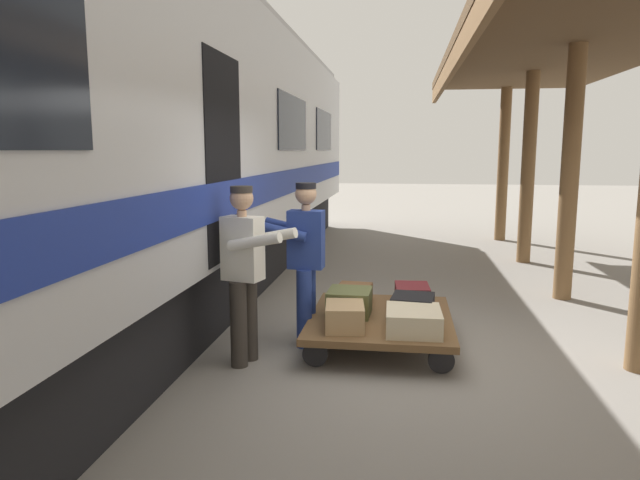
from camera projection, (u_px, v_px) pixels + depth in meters
name	position (u px, v px, depth m)	size (l,w,h in m)	color
ground_plane	(414.00, 358.00, 5.67)	(60.00, 60.00, 0.00)	gray
train_car	(81.00, 147.00, 5.83)	(3.03, 20.44, 4.00)	#B7BABF
luggage_cart	(381.00, 320.00, 6.04)	(1.46, 1.79, 0.31)	brown
suitcase_brown_leather	(353.00, 294.00, 6.55)	(0.37, 0.46, 0.19)	brown
suitcase_cream_canvas	(413.00, 320.00, 5.49)	(0.52, 0.59, 0.22)	beige
suitcase_maroon_trunk	(412.00, 295.00, 6.45)	(0.37, 0.47, 0.22)	maroon
suitcase_black_hardshell	(413.00, 306.00, 5.97)	(0.42, 0.44, 0.23)	black
suitcase_olive_duffel	(349.00, 302.00, 6.06)	(0.44, 0.46, 0.27)	brown
suitcase_tan_vintage	(345.00, 316.00, 5.58)	(0.37, 0.48, 0.24)	tan
porter_in_overalls	(304.00, 258.00, 5.97)	(0.68, 0.45, 1.70)	navy
porter_by_door	(245.00, 269.00, 5.41)	(0.72, 0.54, 1.70)	#332D28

